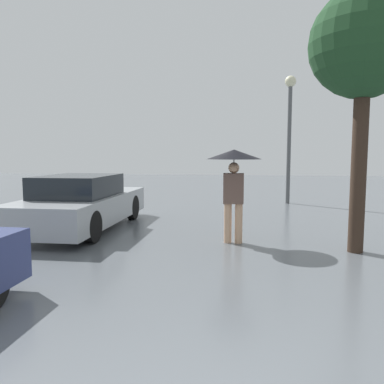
% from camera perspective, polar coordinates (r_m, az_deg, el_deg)
% --- Properties ---
extents(pedestrian, '(1.06, 1.06, 1.83)m').
position_cam_1_polar(pedestrian, '(7.27, 6.39, 3.60)').
color(pedestrian, tan).
rests_on(pedestrian, ground_plane).
extents(parked_car_farthest, '(1.75, 4.42, 1.26)m').
position_cam_1_polar(parked_car_farthest, '(9.08, -16.40, -1.70)').
color(parked_car_farthest, '#9EA3A8').
rests_on(parked_car_farthest, ground_plane).
extents(tree, '(1.85, 1.85, 4.53)m').
position_cam_1_polar(tree, '(7.38, 24.76, 19.39)').
color(tree, '#38281E').
rests_on(tree, ground_plane).
extents(street_lamp, '(0.38, 0.38, 4.42)m').
position_cam_1_polar(street_lamp, '(13.65, 14.65, 10.75)').
color(street_lamp, '#515456').
rests_on(street_lamp, ground_plane).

